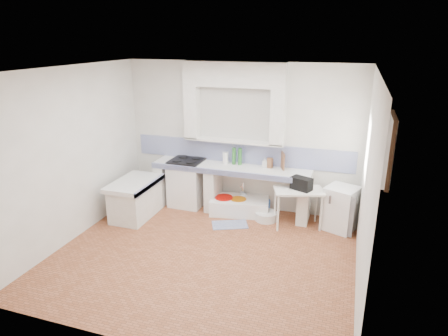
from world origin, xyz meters
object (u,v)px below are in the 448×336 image
(stove, at_px, (188,183))
(sink, at_px, (240,206))
(fridge, at_px, (341,208))
(side_table, at_px, (298,208))

(stove, xyz_separation_m, sink, (1.10, -0.07, -0.32))
(sink, bearing_deg, fridge, -13.17)
(stove, height_order, sink, stove)
(stove, height_order, fridge, stove)
(sink, distance_m, fridge, 1.87)
(stove, bearing_deg, sink, -2.30)
(side_table, bearing_deg, fridge, -7.94)
(sink, bearing_deg, stove, 165.97)
(stove, bearing_deg, fridge, -1.76)
(side_table, bearing_deg, stove, 153.77)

